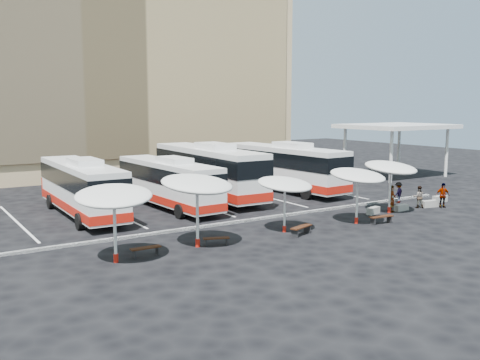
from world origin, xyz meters
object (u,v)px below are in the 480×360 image
wood_bench_3 (381,218)px  passenger_3 (398,193)px  conc_bench_2 (430,204)px  passenger_0 (392,199)px  bus_1 (168,181)px  wood_bench_2 (301,228)px  bus_3 (283,166)px  conc_bench_0 (373,211)px  conc_bench_1 (402,208)px  bus_2 (208,169)px  passenger_2 (443,195)px  sunshade_4 (391,168)px  conc_bench_3 (440,199)px  sunshade_0 (114,196)px  bus_0 (81,186)px  wood_bench_0 (146,249)px  sunshade_2 (285,184)px  sunshade_3 (358,176)px  sunshade_1 (197,184)px  passenger_1 (419,197)px  wood_bench_1 (216,239)px

wood_bench_3 → passenger_3: bearing=33.4°
conc_bench_2 → passenger_0: (-3.65, 0.22, 0.67)m
bus_1 → wood_bench_2: 11.67m
bus_3 → conc_bench_0: bus_3 is taller
conc_bench_1 → wood_bench_2: bearing=-170.7°
bus_2 → passenger_2: (11.68, -12.40, -1.32)m
sunshade_4 → wood_bench_2: sunshade_4 is taller
wood_bench_3 → conc_bench_3: bearing=16.5°
bus_1 → bus_3: bearing=5.3°
sunshade_0 → conc_bench_2: (23.11, 0.86, -2.83)m
bus_0 → bus_3: 17.11m
wood_bench_2 → conc_bench_2: size_ratio=1.35×
wood_bench_0 → wood_bench_3: size_ratio=0.91×
sunshade_2 → passenger_2: (13.63, -0.25, -1.85)m
bus_0 → passenger_3: 22.23m
sunshade_0 → sunshade_3: (15.00, -0.13, -0.15)m
wood_bench_2 → conc_bench_3: wood_bench_2 is taller
passenger_0 → passenger_3: 3.67m
sunshade_3 → passenger_2: size_ratio=2.08×
conc_bench_2 → passenger_0: size_ratio=0.69×
sunshade_1 → passenger_2: size_ratio=2.63×
passenger_2 → bus_1: bearing=175.0°
wood_bench_0 → passenger_1: (20.72, 0.93, 0.43)m
bus_0 → bus_3: (17.08, 1.00, 0.16)m
conc_bench_3 → bus_3: bearing=121.8°
conc_bench_0 → wood_bench_2: bearing=-165.9°
sunshade_0 → sunshade_2: size_ratio=1.23×
conc_bench_2 → passenger_1: passenger_1 is taller
wood_bench_1 → conc_bench_1: size_ratio=1.24×
bus_1 → wood_bench_2: (2.68, -11.26, -1.45)m
sunshade_3 → conc_bench_3: bearing=10.1°
sunshade_0 → passenger_3: sunshade_0 is taller
wood_bench_0 → passenger_2: (22.12, 0.09, 0.52)m
sunshade_3 → passenger_1: sunshade_3 is taller
bus_1 → wood_bench_1: 10.96m
wood_bench_1 → sunshade_1: bearing=164.1°
bus_1 → bus_3: 11.32m
bus_3 → wood_bench_1: (-13.56, -12.11, -1.78)m
bus_0 → conc_bench_1: (18.62, -10.14, -1.73)m
wood_bench_1 → conc_bench_3: 20.11m
conc_bench_2 → passenger_2: (0.53, -0.61, 0.63)m
bus_0 → conc_bench_3: (23.57, -9.48, -1.69)m
bus_1 → passenger_2: bus_1 is taller
bus_2 → passenger_0: (7.49, -11.57, -1.29)m
wood_bench_1 → bus_3: bearing=41.8°
bus_1 → wood_bench_3: 14.53m
bus_2 → sunshade_1: bearing=-120.1°
bus_0 → sunshade_4: (17.38, -10.16, 1.07)m
conc_bench_0 → passenger_3: (4.50, 1.82, 0.55)m
conc_bench_3 → passenger_0: bearing=-173.9°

